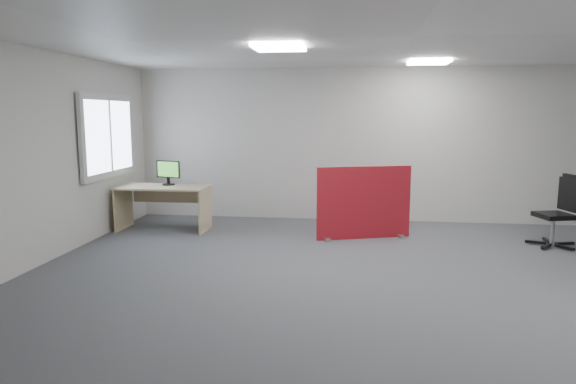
# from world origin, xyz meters

# --- Properties ---
(floor) EXTENTS (9.00, 9.00, 0.00)m
(floor) POSITION_xyz_m (0.00, 0.00, 0.00)
(floor) COLOR #55575D
(floor) RESTS_ON ground
(ceiling) EXTENTS (9.00, 7.00, 0.02)m
(ceiling) POSITION_xyz_m (0.00, 0.00, 2.70)
(ceiling) COLOR white
(ceiling) RESTS_ON wall_back
(wall_back) EXTENTS (9.00, 0.02, 2.70)m
(wall_back) POSITION_xyz_m (0.00, 3.50, 1.35)
(wall_back) COLOR silver
(wall_back) RESTS_ON floor
(wall_front) EXTENTS (9.00, 0.02, 2.70)m
(wall_front) POSITION_xyz_m (0.00, -3.50, 1.35)
(wall_front) COLOR silver
(wall_front) RESTS_ON floor
(wall_left) EXTENTS (0.02, 7.00, 2.70)m
(wall_left) POSITION_xyz_m (-4.50, 0.00, 1.35)
(wall_left) COLOR silver
(wall_left) RESTS_ON floor
(window) EXTENTS (0.06, 1.70, 1.30)m
(window) POSITION_xyz_m (-4.44, 2.00, 1.55)
(window) COLOR white
(window) RESTS_ON wall_left
(ceiling_lights) EXTENTS (4.10, 4.10, 0.04)m
(ceiling_lights) POSITION_xyz_m (0.33, 0.67, 2.67)
(ceiling_lights) COLOR white
(ceiling_lights) RESTS_ON ceiling
(red_divider) EXTENTS (1.42, 0.52, 1.11)m
(red_divider) POSITION_xyz_m (-0.43, 2.10, 0.54)
(red_divider) COLOR maroon
(red_divider) RESTS_ON floor
(second_desk) EXTENTS (1.46, 0.73, 0.73)m
(second_desk) POSITION_xyz_m (-3.68, 2.31, 0.54)
(second_desk) COLOR #D6BB89
(second_desk) RESTS_ON floor
(monitor_second) EXTENTS (0.44, 0.20, 0.41)m
(monitor_second) POSITION_xyz_m (-3.63, 2.40, 0.95)
(monitor_second) COLOR black
(monitor_second) RESTS_ON second_desk
(office_chair) EXTENTS (0.68, 0.65, 1.02)m
(office_chair) POSITION_xyz_m (2.36, 1.99, 0.58)
(office_chair) COLOR black
(office_chair) RESTS_ON floor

